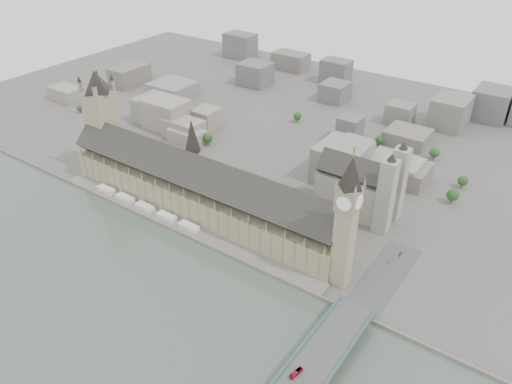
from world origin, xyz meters
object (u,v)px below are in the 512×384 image
Objects in this scene: palace_of_westminster at (200,189)px; red_bus_north at (296,373)px; elizabeth_tower at (347,214)px; victoria_tower at (102,117)px; car_approach at (400,254)px; westminster_abbey at (360,188)px.

red_bus_north is (157.44, -103.68, -11.15)m from palace_of_westminster.
elizabeth_tower is 260.64m from victoria_tower.
palace_of_westminster is 52.81× the size of car_approach.
palace_of_westminster is 134.09m from westminster_abbey.
red_bus_north is (19.44, -91.98, -46.53)m from elizabeth_tower.
palace_of_westminster is 142.94m from elizabeth_tower.
victoria_tower is at bearing 176.04° from elizabeth_tower.
westminster_abbey is (232.92, 69.00, -30.12)m from victoria_tower.
westminster_abbey is at bearing 115.00° from red_bus_north.
westminster_abbey reaches higher than red_bus_north.
palace_of_westminster reaches higher than car_approach.
westminster_abbey is at bearing 107.29° from elizabeth_tower.
elizabeth_tower reaches higher than palace_of_westminster.
victoria_tower is (-260.00, 18.00, -2.88)m from elizabeth_tower.
victoria_tower is 244.79m from westminster_abbey.
elizabeth_tower is 1.58× the size of westminster_abbey.
palace_of_westminster is 126.41m from victoria_tower.
victoria_tower is 10.63× the size of red_bus_north.
elizabeth_tower is 21.42× the size of car_approach.
palace_of_westminster is 28.17× the size of red_bus_north.
elizabeth_tower is at bearing -3.96° from victoria_tower.
westminster_abbey reaches higher than car_approach.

